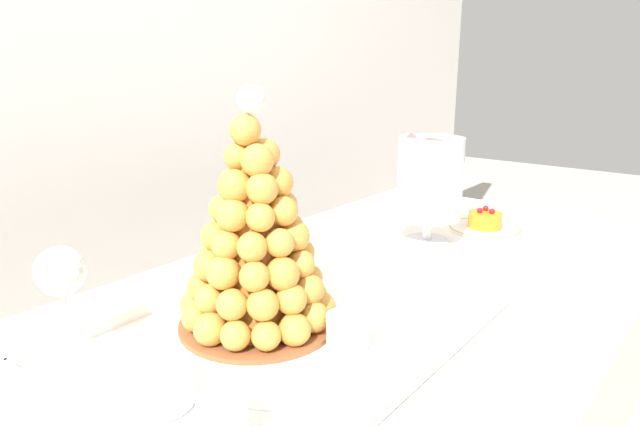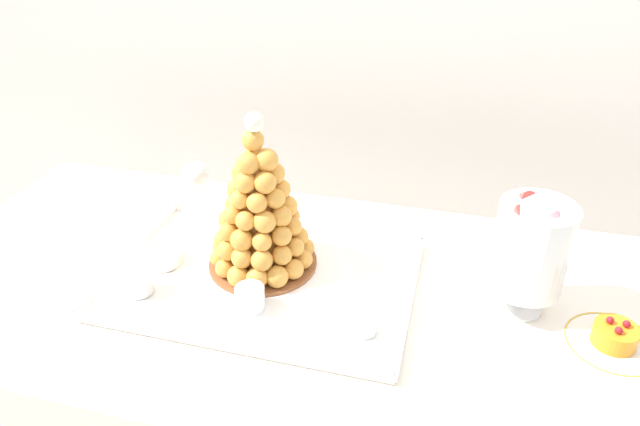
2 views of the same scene
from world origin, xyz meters
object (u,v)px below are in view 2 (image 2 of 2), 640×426
(croquembouche, at_px, (259,210))
(fruit_tart_plate, at_px, (613,340))
(dessert_cup_mid_left, at_px, (250,299))
(wine_glass, at_px, (196,178))
(macaron_goblet, at_px, (531,248))
(serving_tray, at_px, (264,279))
(dessert_cup_left, at_px, (139,282))
(dessert_cup_centre, at_px, (364,321))
(creme_brulee_ramekin, at_px, (164,256))

(croquembouche, bearing_deg, fruit_tart_plate, -5.27)
(dessert_cup_mid_left, relative_size, wine_glass, 0.37)
(macaron_goblet, height_order, fruit_tart_plate, macaron_goblet)
(croquembouche, bearing_deg, wine_glass, 145.60)
(fruit_tart_plate, bearing_deg, croquembouche, 174.73)
(serving_tray, relative_size, dessert_cup_left, 11.79)
(dessert_cup_centre, relative_size, macaron_goblet, 0.23)
(dessert_cup_left, bearing_deg, creme_brulee_ramekin, 91.51)
(dessert_cup_mid_left, xyz_separation_m, wine_glass, (-0.24, 0.29, 0.09))
(creme_brulee_ramekin, bearing_deg, dessert_cup_mid_left, -22.05)
(creme_brulee_ramekin, height_order, fruit_tart_plate, fruit_tart_plate)
(serving_tray, height_order, creme_brulee_ramekin, creme_brulee_ramekin)
(dessert_cup_mid_left, height_order, fruit_tart_plate, same)
(creme_brulee_ramekin, bearing_deg, macaron_goblet, 3.75)
(serving_tray, relative_size, croquembouche, 1.79)
(dessert_cup_left, distance_m, fruit_tart_plate, 0.92)
(dessert_cup_centre, xyz_separation_m, macaron_goblet, (0.28, 0.16, 0.11))
(dessert_cup_mid_left, distance_m, fruit_tart_plate, 0.69)
(fruit_tart_plate, bearing_deg, serving_tray, 178.68)
(dessert_cup_centre, bearing_deg, macaron_goblet, 28.64)
(croquembouche, xyz_separation_m, fruit_tart_plate, (0.71, -0.07, -0.13))
(dessert_cup_centre, bearing_deg, wine_glass, 147.44)
(serving_tray, bearing_deg, croquembouche, 111.03)
(serving_tray, relative_size, fruit_tart_plate, 3.65)
(croquembouche, xyz_separation_m, wine_glass, (-0.22, 0.15, -0.03))
(dessert_cup_mid_left, relative_size, macaron_goblet, 0.23)
(croquembouche, relative_size, dessert_cup_left, 6.58)
(serving_tray, xyz_separation_m, macaron_goblet, (0.52, 0.05, 0.14))
(dessert_cup_mid_left, bearing_deg, wine_glass, 129.59)
(croquembouche, relative_size, dessert_cup_mid_left, 6.02)
(serving_tray, xyz_separation_m, dessert_cup_centre, (0.24, -0.10, 0.03))
(serving_tray, distance_m, dessert_cup_mid_left, 0.10)
(serving_tray, height_order, wine_glass, wine_glass)
(dessert_cup_mid_left, distance_m, creme_brulee_ramekin, 0.26)
(serving_tray, height_order, dessert_cup_centre, dessert_cup_centre)
(serving_tray, height_order, fruit_tart_plate, fruit_tart_plate)
(croquembouche, bearing_deg, dessert_cup_mid_left, -79.66)
(fruit_tart_plate, distance_m, wine_glass, 0.95)
(croquembouche, bearing_deg, creme_brulee_ramekin, -167.38)
(fruit_tart_plate, bearing_deg, dessert_cup_centre, -168.87)
(dessert_cup_centre, xyz_separation_m, fruit_tart_plate, (0.45, 0.09, -0.02))
(dessert_cup_centre, bearing_deg, serving_tray, 156.27)
(dessert_cup_left, distance_m, creme_brulee_ramekin, 0.11)
(dessert_cup_mid_left, xyz_separation_m, creme_brulee_ramekin, (-0.24, 0.10, -0.01))
(dessert_cup_centre, relative_size, fruit_tart_plate, 0.33)
(fruit_tart_plate, xyz_separation_m, wine_glass, (-0.92, 0.21, 0.10))
(dessert_cup_left, bearing_deg, fruit_tart_plate, 5.69)
(dessert_cup_left, bearing_deg, wine_glass, 90.93)
(dessert_cup_left, bearing_deg, macaron_goblet, 11.88)
(dessert_cup_left, height_order, fruit_tart_plate, dessert_cup_left)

